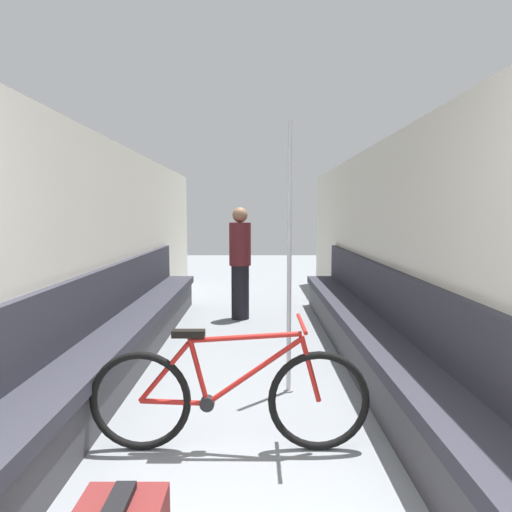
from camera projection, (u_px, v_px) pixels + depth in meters
The scene contains 7 objects.
wall_left at pixel (105, 250), 4.49m from camera, with size 0.10×10.33×2.22m, color beige.
wall_right at pixel (393, 251), 4.48m from camera, with size 0.10×10.33×2.22m, color beige.
bench_seat_row_left at pixel (125, 336), 4.33m from camera, with size 0.45×6.06×0.96m.
bench_seat_row_right at pixel (372, 336), 4.32m from camera, with size 0.45×6.06×0.96m.
bicycle at pixel (231, 397), 2.82m from camera, with size 1.74×0.46×0.82m.
grab_pole_near at pixel (291, 263), 3.69m from camera, with size 0.08×0.08×2.20m.
passenger_standing at pixel (242, 262), 6.32m from camera, with size 0.30×0.30×1.55m.
Camera 1 is at (0.09, -0.91, 1.48)m, focal length 32.00 mm.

